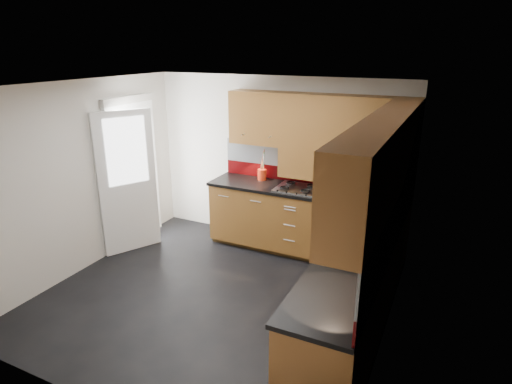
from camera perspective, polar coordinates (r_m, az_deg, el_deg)
The scene contains 14 objects.
room at distance 4.55m, azimuth -6.01°, elevation 2.51°, with size 4.00×3.80×2.64m.
base_cabinets at distance 5.16m, azimuth 8.96°, elevation -8.29°, with size 2.70×3.20×0.95m.
countertop at distance 4.95m, azimuth 9.05°, elevation -3.36°, with size 2.72×3.22×0.04m.
backsplash at distance 5.01m, azimuth 12.40°, elevation 0.21°, with size 2.70×3.20×0.54m.
upper_cabinets at distance 4.71m, azimuth 11.95°, elevation 7.02°, with size 2.50×3.20×0.72m.
extractor_hood at distance 5.86m, azimuth 6.25°, elevation 3.98°, with size 0.60×0.33×0.40m, color brown.
glass_cabinet at distance 4.90m, azimuth 18.28°, elevation 7.24°, with size 0.32×0.80×0.66m.
back_door at distance 6.30m, azimuth -16.23°, elevation 2.05°, with size 0.42×1.19×2.04m.
gas_hob at distance 5.80m, azimuth 5.58°, elevation 0.50°, with size 0.58×0.51×0.04m.
utensil_pot at distance 6.16m, azimuth 0.83°, elevation 2.52°, with size 0.13×0.13×0.45m.
toaster at distance 5.61m, azimuth 18.48°, elevation -0.34°, with size 0.24×0.15×0.17m.
food_processor at distance 4.82m, azimuth 16.39°, elevation -2.52°, with size 0.18×0.18×0.31m.
paper_towel at distance 4.20m, azimuth 14.60°, elevation -5.87°, with size 0.11×0.11×0.24m, color white.
orange_cloth at distance 4.96m, azimuth 15.70°, elevation -3.48°, with size 0.14×0.12×0.01m, color #ED4B1A.
Camera 1 is at (2.31, -3.71, 2.78)m, focal length 30.00 mm.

